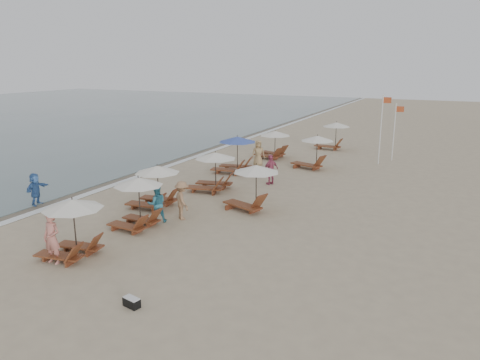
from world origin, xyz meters
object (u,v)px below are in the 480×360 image
at_px(inland_station_1, 312,150).
at_px(duffel_bag, 132,302).
at_px(lounger_station_4, 234,155).
at_px(beachgoer_far_b, 258,153).
at_px(lounger_station_5, 272,145).
at_px(beachgoer_near, 52,238).
at_px(beachgoer_mid_a, 157,204).
at_px(lounger_station_2, 154,187).
at_px(flag_pole_near, 381,126).
at_px(waterline_walker, 35,189).
at_px(lounger_station_3, 212,172).
at_px(beachgoer_far_a, 271,170).
at_px(inland_station_2, 332,134).
at_px(beachgoer_mid_b, 182,200).
at_px(lounger_station_1, 136,202).
at_px(lounger_station_0, 71,227).
at_px(inland_station_0, 250,184).

distance_m(inland_station_1, duffel_bag, 19.76).
height_order(lounger_station_4, beachgoer_far_b, lounger_station_4).
bearing_deg(lounger_station_5, beachgoer_near, -90.21).
bearing_deg(duffel_bag, beachgoer_mid_a, 119.90).
bearing_deg(inland_station_1, lounger_station_5, 150.53).
distance_m(lounger_station_2, beachgoer_mid_a, 2.26).
xyz_separation_m(lounger_station_4, flag_pole_near, (8.11, 6.67, 1.54)).
distance_m(beachgoer_near, waterline_walker, 7.72).
height_order(lounger_station_3, beachgoer_near, lounger_station_3).
relative_size(beachgoer_far_a, beachgoer_far_b, 0.98).
height_order(inland_station_2, flag_pole_near, flag_pole_near).
relative_size(lounger_station_4, duffel_bag, 4.94).
distance_m(beachgoer_far_b, flag_pole_near, 8.76).
height_order(beachgoer_mid_b, duffel_bag, beachgoer_mid_b).
height_order(beachgoer_far_a, duffel_bag, beachgoer_far_a).
height_order(lounger_station_1, lounger_station_2, lounger_station_1).
distance_m(inland_station_1, beachgoer_far_a, 5.14).
relative_size(lounger_station_3, inland_station_1, 0.94).
height_order(lounger_station_0, flag_pole_near, flag_pole_near).
distance_m(lounger_station_1, duffel_bag, 6.76).
height_order(inland_station_1, inland_station_2, same).
relative_size(lounger_station_3, waterline_walker, 1.65).
bearing_deg(beachgoer_mid_b, beachgoer_far_a, -61.60).
distance_m(inland_station_1, beachgoer_near, 18.88).
bearing_deg(beachgoer_mid_b, inland_station_2, -56.25).
height_order(beachgoer_near, beachgoer_far_a, beachgoer_near).
distance_m(waterline_walker, duffel_bag, 12.16).
xyz_separation_m(lounger_station_1, beachgoer_mid_a, (0.33, 1.04, -0.31)).
relative_size(inland_station_1, duffel_bag, 5.09).
bearing_deg(lounger_station_0, inland_station_1, 78.75).
xyz_separation_m(inland_station_0, duffel_bag, (0.66, -9.75, -1.17)).
bearing_deg(lounger_station_0, beachgoer_far_a, 78.41).
distance_m(beachgoer_mid_a, flag_pole_near, 18.21).
relative_size(beachgoer_far_a, waterline_walker, 1.08).
distance_m(lounger_station_0, duffel_bag, 4.70).
relative_size(lounger_station_4, beachgoer_mid_b, 1.58).
xyz_separation_m(lounger_station_0, inland_station_2, (2.96, 25.34, 0.12)).
relative_size(lounger_station_4, lounger_station_5, 1.05).
relative_size(lounger_station_2, duffel_bag, 4.51).
relative_size(lounger_station_4, beachgoer_far_b, 1.55).
bearing_deg(lounger_station_3, lounger_station_5, 92.01).
height_order(lounger_station_3, inland_station_2, inland_station_2).
height_order(lounger_station_1, waterline_walker, lounger_station_1).
height_order(lounger_station_5, beachgoer_near, lounger_station_5).
relative_size(inland_station_0, inland_station_2, 1.00).
bearing_deg(inland_station_1, duffel_bag, -88.14).
relative_size(lounger_station_0, beachgoer_near, 1.30).
distance_m(lounger_station_4, duffel_bag, 17.21).
distance_m(lounger_station_2, lounger_station_3, 4.03).
bearing_deg(inland_station_2, lounger_station_2, -101.46).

